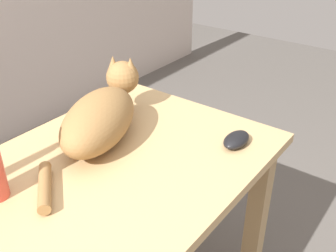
# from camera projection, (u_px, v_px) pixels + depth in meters

# --- Properties ---
(cat) EXTENTS (0.57, 0.31, 0.20)m
(cat) POSITION_uv_depth(u_px,v_px,m) (102.00, 115.00, 1.17)
(cat) COLOR olive
(cat) RESTS_ON desk
(computer_mouse) EXTENTS (0.11, 0.06, 0.04)m
(computer_mouse) POSITION_uv_depth(u_px,v_px,m) (236.00, 140.00, 1.17)
(computer_mouse) COLOR black
(computer_mouse) RESTS_ON desk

